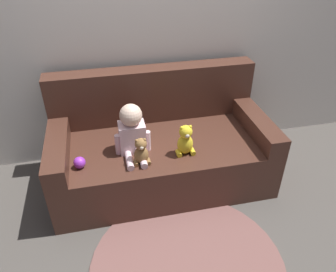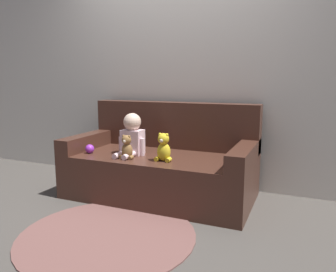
{
  "view_description": "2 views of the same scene",
  "coord_description": "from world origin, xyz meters",
  "px_view_note": "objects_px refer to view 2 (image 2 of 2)",
  "views": [
    {
      "loc": [
        -0.43,
        -2.19,
        1.94
      ],
      "look_at": [
        0.03,
        -0.12,
        0.53
      ],
      "focal_mm": 35.0,
      "sensor_mm": 36.0,
      "label": 1
    },
    {
      "loc": [
        1.28,
        -2.81,
        1.14
      ],
      "look_at": [
        0.15,
        -0.14,
        0.63
      ],
      "focal_mm": 35.0,
      "sensor_mm": 36.0,
      "label": 2
    }
  ],
  "objects_px": {
    "plush_toy_side": "(164,148)",
    "toy_ball": "(90,149)",
    "person_baby": "(132,136)",
    "teddy_bear_brown": "(127,148)",
    "couch": "(163,164)"
  },
  "relations": [
    {
      "from": "person_baby",
      "to": "teddy_bear_brown",
      "type": "relative_size",
      "value": 1.81
    },
    {
      "from": "person_baby",
      "to": "plush_toy_side",
      "type": "xyz_separation_m",
      "value": [
        0.39,
        -0.12,
        -0.06
      ]
    },
    {
      "from": "couch",
      "to": "teddy_bear_brown",
      "type": "xyz_separation_m",
      "value": [
        -0.2,
        -0.34,
        0.22
      ]
    },
    {
      "from": "plush_toy_side",
      "to": "toy_ball",
      "type": "height_order",
      "value": "plush_toy_side"
    },
    {
      "from": "person_baby",
      "to": "teddy_bear_brown",
      "type": "height_order",
      "value": "person_baby"
    },
    {
      "from": "couch",
      "to": "plush_toy_side",
      "type": "height_order",
      "value": "couch"
    },
    {
      "from": "teddy_bear_brown",
      "to": "plush_toy_side",
      "type": "distance_m",
      "value": 0.35
    },
    {
      "from": "plush_toy_side",
      "to": "toy_ball",
      "type": "bearing_deg",
      "value": 179.91
    },
    {
      "from": "person_baby",
      "to": "toy_ball",
      "type": "relative_size",
      "value": 4.59
    },
    {
      "from": "teddy_bear_brown",
      "to": "toy_ball",
      "type": "xyz_separation_m",
      "value": [
        -0.45,
        0.05,
        -0.06
      ]
    },
    {
      "from": "teddy_bear_brown",
      "to": "plush_toy_side",
      "type": "relative_size",
      "value": 0.87
    },
    {
      "from": "plush_toy_side",
      "to": "teddy_bear_brown",
      "type": "bearing_deg",
      "value": -172.17
    },
    {
      "from": "person_baby",
      "to": "teddy_bear_brown",
      "type": "bearing_deg",
      "value": -76.5
    },
    {
      "from": "person_baby",
      "to": "toy_ball",
      "type": "height_order",
      "value": "person_baby"
    },
    {
      "from": "couch",
      "to": "person_baby",
      "type": "bearing_deg",
      "value": -145.04
    }
  ]
}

